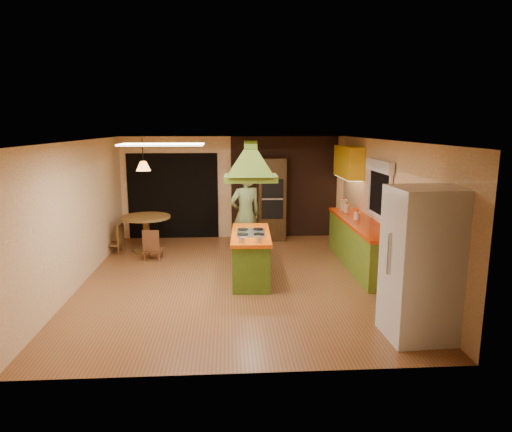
{
  "coord_description": "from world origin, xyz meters",
  "views": [
    {
      "loc": [
        -0.15,
        -7.96,
        2.76
      ],
      "look_at": [
        0.35,
        0.1,
        1.15
      ],
      "focal_mm": 32.0,
      "sensor_mm": 36.0,
      "label": 1
    }
  ],
  "objects": [
    {
      "name": "chair_left",
      "position": [
        -2.67,
        1.9,
        0.32
      ],
      "size": [
        0.4,
        0.4,
        0.65
      ],
      "primitive_type": null,
      "rotation": [
        0.0,
        0.0,
        -1.7
      ],
      "color": "brown",
      "rests_on": "ground"
    },
    {
      "name": "kitchen_island",
      "position": [
        0.25,
        0.0,
        0.44
      ],
      "size": [
        0.76,
        1.74,
        0.87
      ],
      "rotation": [
        0.0,
        0.0,
        -0.04
      ],
      "color": "#4C741D",
      "rests_on": "ground"
    },
    {
      "name": "canister_small",
      "position": [
        2.4,
        0.77,
        1.0
      ],
      "size": [
        0.13,
        0.13,
        0.16
      ],
      "primitive_type": "cylinder",
      "rotation": [
        0.0,
        0.0,
        -0.11
      ],
      "color": "#FBE7CA",
      "rests_on": "right_counter"
    },
    {
      "name": "fluor_panel",
      "position": [
        -1.1,
        -1.2,
        2.48
      ],
      "size": [
        1.2,
        0.6,
        0.03
      ],
      "primitive_type": "cube",
      "color": "white",
      "rests_on": "ceiling_plane"
    },
    {
      "name": "chair_near",
      "position": [
        -1.72,
        1.35,
        0.33
      ],
      "size": [
        0.41,
        0.41,
        0.66
      ],
      "primitive_type": null,
      "rotation": [
        0.0,
        0.0,
        2.99
      ],
      "color": "brown",
      "rests_on": "ground"
    },
    {
      "name": "brick_panel",
      "position": [
        1.25,
        3.23,
        1.25
      ],
      "size": [
        2.64,
        0.03,
        2.5
      ],
      "primitive_type": "cube",
      "color": "#381E14",
      "rests_on": "ground"
    },
    {
      "name": "pendant_lamp",
      "position": [
        -1.97,
        2.0,
        1.9
      ],
      "size": [
        0.37,
        0.37,
        0.2
      ],
      "primitive_type": "cone",
      "rotation": [
        0.0,
        0.0,
        0.2
      ],
      "color": "#FF9E3F",
      "rests_on": "ceiling_plane"
    },
    {
      "name": "ground",
      "position": [
        0.0,
        0.0,
        0.0
      ],
      "size": [
        6.5,
        6.5,
        0.0
      ],
      "primitive_type": "plane",
      "color": "brown",
      "rests_on": "ground"
    },
    {
      "name": "refrigerator",
      "position": [
        2.33,
        -2.46,
        1.0
      ],
      "size": [
        0.86,
        0.82,
        2.0
      ],
      "primitive_type": "cube",
      "rotation": [
        0.0,
        0.0,
        0.06
      ],
      "color": "silver",
      "rests_on": "ground"
    },
    {
      "name": "man",
      "position": [
        0.2,
        1.2,
        0.95
      ],
      "size": [
        0.82,
        0.69,
        1.9
      ],
      "primitive_type": "imported",
      "rotation": [
        0.0,
        0.0,
        3.55
      ],
      "color": "#4A562D",
      "rests_on": "ground"
    },
    {
      "name": "wall_oven",
      "position": [
        0.9,
        2.95,
        1.0
      ],
      "size": [
        0.67,
        0.61,
        1.99
      ],
      "rotation": [
        0.0,
        0.0,
        0.02
      ],
      "color": "#422C15",
      "rests_on": "ground"
    },
    {
      "name": "dining_table",
      "position": [
        -1.97,
        2.0,
        0.56
      ],
      "size": [
        1.07,
        1.07,
        0.8
      ],
      "rotation": [
        0.0,
        0.0,
        0.36
      ],
      "color": "brown",
      "rests_on": "ground"
    },
    {
      "name": "range_hood",
      "position": [
        0.25,
        0.0,
        2.26
      ],
      "size": [
        0.94,
        0.69,
        0.78
      ],
      "rotation": [
        0.0,
        0.0,
        -0.03
      ],
      "color": "#546F1B",
      "rests_on": "ceiling_plane"
    },
    {
      "name": "right_counter",
      "position": [
        2.45,
        0.6,
        0.46
      ],
      "size": [
        0.62,
        3.05,
        0.92
      ],
      "color": "olive",
      "rests_on": "ground"
    },
    {
      "name": "room_walls",
      "position": [
        0.0,
        0.0,
        1.25
      ],
      "size": [
        5.5,
        6.5,
        6.5
      ],
      "color": "beige",
      "rests_on": "ground"
    },
    {
      "name": "window_right",
      "position": [
        2.7,
        0.4,
        1.77
      ],
      "size": [
        0.12,
        1.35,
        1.06
      ],
      "color": "black",
      "rests_on": "room_walls"
    },
    {
      "name": "ceiling_plane",
      "position": [
        0.0,
        0.0,
        2.5
      ],
      "size": [
        6.5,
        6.5,
        0.0
      ],
      "primitive_type": "plane",
      "rotation": [
        3.14,
        0.0,
        0.0
      ],
      "color": "silver",
      "rests_on": "room_walls"
    },
    {
      "name": "upper_cabinets",
      "position": [
        2.57,
        2.2,
        1.95
      ],
      "size": [
        0.34,
        1.4,
        0.7
      ],
      "primitive_type": "cube",
      "color": "yellow",
      "rests_on": "room_walls"
    },
    {
      "name": "canister_medium",
      "position": [
        2.4,
        1.54,
        1.01
      ],
      "size": [
        0.16,
        0.16,
        0.18
      ],
      "primitive_type": "cylinder",
      "rotation": [
        0.0,
        0.0,
        -0.29
      ],
      "color": "beige",
      "rests_on": "right_counter"
    },
    {
      "name": "canister_large",
      "position": [
        2.4,
        1.81,
        1.04
      ],
      "size": [
        0.18,
        0.18,
        0.24
      ],
      "primitive_type": "cylinder",
      "rotation": [
        0.0,
        0.0,
        0.1
      ],
      "color": "beige",
      "rests_on": "right_counter"
    },
    {
      "name": "nook_opening",
      "position": [
        -1.5,
        3.23,
        1.05
      ],
      "size": [
        2.2,
        0.03,
        2.1
      ],
      "primitive_type": "cube",
      "color": "black",
      "rests_on": "ground"
    }
  ]
}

